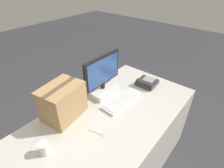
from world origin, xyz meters
TOP-DOWN VIEW (x-y plane):
  - office_desk at (0.00, 0.00)m, footprint 1.80×0.90m
  - monitor at (0.27, 0.27)m, footprint 0.45×0.22m
  - keyboard at (0.26, 0.03)m, footprint 0.42×0.18m
  - desk_phone at (0.67, -0.00)m, footprint 0.21×0.21m
  - paper_cup_right at (-0.51, 0.10)m, footprint 0.07×0.07m
  - spoon at (-0.15, -0.08)m, footprint 0.06×0.15m
  - cardboard_box at (-0.19, 0.30)m, footprint 0.37×0.30m

SIDE VIEW (x-z plane):
  - office_desk at x=0.00m, z-range 0.00..0.76m
  - spoon at x=-0.15m, z-range 0.76..0.76m
  - keyboard at x=0.26m, z-range 0.76..0.79m
  - desk_phone at x=0.67m, z-range 0.75..0.82m
  - paper_cup_right at x=-0.51m, z-range 0.76..0.85m
  - cardboard_box at x=-0.19m, z-range 0.76..1.05m
  - monitor at x=0.27m, z-range 0.71..1.11m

